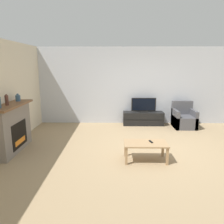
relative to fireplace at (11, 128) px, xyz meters
The scene contains 11 objects.
ground_plane 3.45m from the fireplace, ahead, with size 24.00×24.00×0.00m, color #9E8460.
wall_back 4.43m from the fireplace, 38.90° to the left, with size 12.00×0.06×2.70m.
wall_left 0.80m from the fireplace, 144.14° to the left, with size 0.06×12.00×2.70m.
fireplace is the anchor object (origin of this frame).
mantel_vase_centre_left 0.71m from the fireplace, 81.69° to the right, with size 0.08×0.08×0.26m.
mantel_vase_right 0.81m from the fireplace, 87.91° to the left, with size 0.12×0.12×0.20m.
tv_stand 4.30m from the fireplace, 35.09° to the left, with size 1.41×0.43×0.46m.
tv 4.28m from the fireplace, 35.07° to the left, with size 0.85×0.18×0.50m.
armchair 5.33m from the fireplace, 24.29° to the left, with size 0.70×0.76×0.87m.
coffee_table 3.24m from the fireplace, ahead, with size 0.95×0.53×0.41m.
remote 3.34m from the fireplace, ahead, with size 0.08×0.16×0.02m.
Camera 1 is at (-0.88, -5.20, 2.08)m, focal length 35.00 mm.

